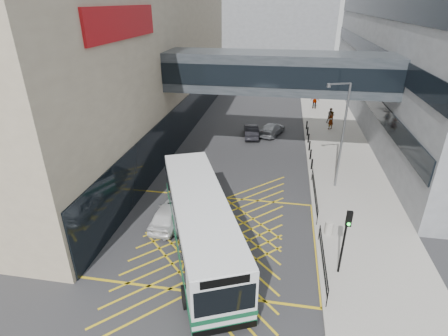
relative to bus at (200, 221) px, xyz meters
The scene contains 18 objects.
ground 2.18m from the bus, 67.99° to the left, with size 120.00×120.00×0.00m, color #333335.
building_whsmith 25.28m from the bus, 135.63° to the left, with size 24.17×42.00×16.00m.
building_far 61.58m from the bus, 91.44° to the left, with size 28.00×16.00×18.00m, color gray.
skybridge 14.73m from the bus, 75.24° to the left, with size 20.00×4.10×3.00m.
pavement 18.79m from the bus, 59.62° to the left, with size 6.00×54.00×0.16m, color #A8A39A.
box_junction 2.18m from the bus, 67.99° to the left, with size 12.00×9.00×0.01m.
bus is the anchor object (origin of this frame).
car_white 3.36m from the bus, 141.31° to the left, with size 1.78×4.34×1.38m, color silver.
car_dark 18.27m from the bus, 86.80° to the left, with size 1.61×4.12×1.29m, color black.
car_silver 19.52m from the bus, 80.87° to the left, with size 1.75×4.15×1.29m, color #979A9F.
traffic_light 7.54m from the bus, ahead, with size 0.27×0.44×3.76m.
street_lamp 12.05m from the bus, 46.16° to the left, with size 1.70×0.80×7.67m.
litter_bin 7.69m from the bus, 17.74° to the left, with size 0.48×0.48×0.83m, color #ADA89E.
kerb_railings 7.29m from the bus, 23.82° to the left, with size 0.05×12.54×1.00m.
bollards 17.52m from the bus, 67.42° to the left, with size 0.14×10.14×0.90m.
pedestrian_a 23.46m from the bus, 66.96° to the left, with size 0.77×0.55×1.94m, color gray.
pedestrian_b 25.48m from the bus, 68.37° to the left, with size 0.84×0.49×1.71m, color gray.
pedestrian_c 30.44m from the bus, 74.77° to the left, with size 1.14×0.55×1.93m, color gray.
Camera 1 is at (3.54, -16.61, 12.70)m, focal length 28.00 mm.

